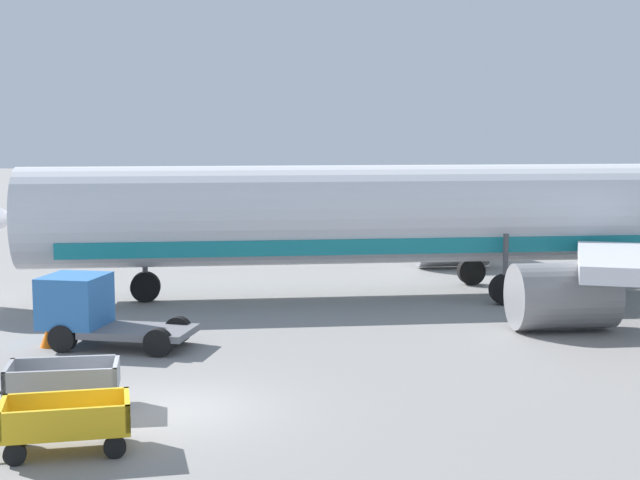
# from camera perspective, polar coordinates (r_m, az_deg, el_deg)

# --- Properties ---
(ground_plane) EXTENTS (220.00, 220.00, 0.00)m
(ground_plane) POSITION_cam_1_polar(r_m,az_deg,el_deg) (22.36, -8.96, -10.04)
(ground_plane) COLOR gray
(airplane) EXTENTS (36.35, 29.61, 11.34)m
(airplane) POSITION_cam_1_polar(r_m,az_deg,el_deg) (36.61, 7.84, 1.44)
(airplane) COLOR silver
(airplane) RESTS_ON ground
(baggage_cart_nearest) EXTENTS (3.51, 2.36, 1.07)m
(baggage_cart_nearest) POSITION_cam_1_polar(r_m,az_deg,el_deg) (19.91, -15.00, -10.51)
(baggage_cart_nearest) COLOR gold
(baggage_cart_nearest) RESTS_ON ground
(baggage_cart_second_in_row) EXTENTS (3.56, 2.25, 1.07)m
(baggage_cart_second_in_row) POSITION_cam_1_polar(r_m,az_deg,el_deg) (22.83, -15.15, -8.27)
(baggage_cart_second_in_row) COLOR gray
(baggage_cart_second_in_row) RESTS_ON ground
(service_truck_beside_carts) EXTENTS (4.47, 2.20, 2.10)m
(service_truck_beside_carts) POSITION_cam_1_polar(r_m,az_deg,el_deg) (28.85, -13.55, -4.06)
(service_truck_beside_carts) COLOR slate
(service_truck_beside_carts) RESTS_ON ground
(traffic_cone_near_plane) EXTENTS (0.52, 0.52, 0.68)m
(traffic_cone_near_plane) POSITION_cam_1_polar(r_m,az_deg,el_deg) (29.21, -15.92, -5.52)
(traffic_cone_near_plane) COLOR orange
(traffic_cone_near_plane) RESTS_ON ground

